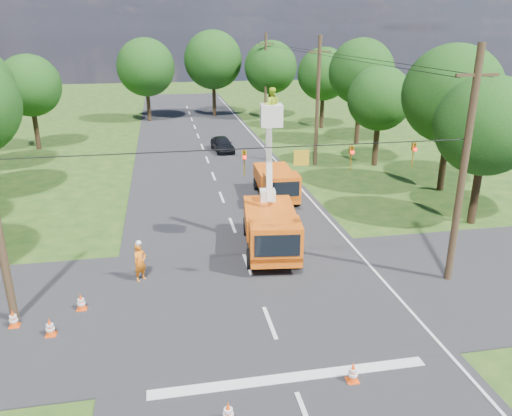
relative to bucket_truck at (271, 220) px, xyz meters
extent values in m
plane|color=#1F4414|center=(-1.42, 13.67, -1.66)|extent=(140.00, 140.00, 0.00)
cube|color=black|center=(-1.42, 13.67, -1.66)|extent=(12.00, 100.00, 0.06)
cube|color=black|center=(-1.42, -4.33, -1.66)|extent=(56.00, 10.00, 0.07)
cube|color=silver|center=(-1.42, -9.53, -1.66)|extent=(9.00, 0.45, 0.02)
cube|color=silver|center=(4.18, 13.67, -1.66)|extent=(0.12, 90.00, 0.02)
cube|color=orange|center=(0.02, 0.17, -0.90)|extent=(3.09, 6.56, 0.47)
cube|color=orange|center=(-0.26, -2.07, -0.08)|extent=(2.52, 2.07, 1.58)
cube|color=black|center=(-0.37, -2.96, -0.03)|extent=(1.99, 0.31, 1.00)
cube|color=orange|center=(0.13, 1.01, -0.24)|extent=(2.94, 4.18, 1.05)
cylinder|color=black|center=(-1.33, -1.67, -1.18)|extent=(0.46, 1.00, 0.97)
cylinder|color=black|center=(0.87, -1.95, -1.18)|extent=(0.46, 1.00, 0.97)
cylinder|color=black|center=(-0.83, 2.30, -1.18)|extent=(0.46, 1.00, 0.97)
cylinder|color=black|center=(1.37, 2.02, -1.18)|extent=(0.46, 1.00, 0.97)
cube|color=silver|center=(0.27, 2.16, 0.55)|extent=(0.88, 0.88, 0.58)
cube|color=silver|center=(0.20, 1.58, 2.87)|extent=(0.47, 1.43, 4.57)
cube|color=silver|center=(0.06, 0.49, 5.03)|extent=(1.12, 1.12, 1.00)
imported|color=#C6E526|center=(0.06, 0.49, 5.47)|extent=(0.86, 0.71, 1.63)
cube|color=orange|center=(2.07, 8.09, -0.98)|extent=(2.30, 5.76, 0.43)
cube|color=orange|center=(1.99, 6.05, -0.24)|extent=(2.15, 1.69, 1.42)
cube|color=black|center=(1.96, 5.25, -0.19)|extent=(1.80, 0.13, 0.90)
cube|color=orange|center=(2.10, 8.85, -0.38)|extent=(2.36, 3.59, 0.95)
cylinder|color=black|center=(1.00, 6.33, -1.23)|extent=(0.34, 0.88, 0.87)
cylinder|color=black|center=(2.99, 6.25, -1.23)|extent=(0.34, 0.88, 0.87)
cylinder|color=black|center=(1.14, 9.93, -1.23)|extent=(0.34, 0.88, 0.87)
cylinder|color=black|center=(3.13, 9.85, -1.23)|extent=(0.34, 0.88, 0.87)
imported|color=orange|center=(-6.27, -1.94, -0.78)|extent=(0.76, 0.75, 1.77)
imported|color=black|center=(0.24, 21.64, -0.99)|extent=(2.04, 4.12, 1.35)
cone|color=#FA4A0D|center=(-3.62, -11.03, -1.28)|extent=(0.36, 0.36, 0.70)
cylinder|color=white|center=(-3.62, -11.03, -1.22)|extent=(0.26, 0.26, 0.09)
cylinder|color=white|center=(-3.62, -11.03, -1.37)|extent=(0.31, 0.31, 0.09)
cone|color=#FA4A0D|center=(0.45, -10.02, -1.28)|extent=(0.36, 0.36, 0.70)
cube|color=#FA4A0D|center=(0.45, -10.02, -1.62)|extent=(0.38, 0.38, 0.04)
cylinder|color=white|center=(0.45, -10.02, -1.22)|extent=(0.26, 0.26, 0.09)
cylinder|color=white|center=(0.45, -10.02, -1.37)|extent=(0.31, 0.31, 0.09)
cone|color=#FA4A0D|center=(0.01, 1.08, -1.28)|extent=(0.36, 0.36, 0.70)
cube|color=#FA4A0D|center=(0.01, 1.08, -1.62)|extent=(0.38, 0.38, 0.04)
cylinder|color=white|center=(0.01, 1.08, -1.22)|extent=(0.26, 0.26, 0.09)
cylinder|color=white|center=(0.01, 1.08, -1.37)|extent=(0.31, 0.31, 0.09)
cone|color=#FA4A0D|center=(0.88, 3.34, -1.28)|extent=(0.36, 0.36, 0.70)
cube|color=#FA4A0D|center=(0.88, 3.34, -1.62)|extent=(0.38, 0.38, 0.04)
cylinder|color=white|center=(0.88, 3.34, -1.22)|extent=(0.26, 0.26, 0.09)
cylinder|color=white|center=(0.88, 3.34, -1.37)|extent=(0.31, 0.31, 0.09)
cone|color=#FA4A0D|center=(-8.52, -4.01, -1.28)|extent=(0.36, 0.36, 0.70)
cube|color=#FA4A0D|center=(-8.52, -4.01, -1.62)|extent=(0.38, 0.38, 0.04)
cylinder|color=white|center=(-8.52, -4.01, -1.22)|extent=(0.26, 0.26, 0.09)
cylinder|color=white|center=(-8.52, -4.01, -1.37)|extent=(0.31, 0.31, 0.09)
cone|color=#FA4A0D|center=(-9.37, -5.64, -1.28)|extent=(0.36, 0.36, 0.70)
cube|color=#FA4A0D|center=(-9.37, -5.64, -1.62)|extent=(0.38, 0.38, 0.04)
cylinder|color=white|center=(-9.37, -5.64, -1.22)|extent=(0.26, 0.26, 0.09)
cylinder|color=white|center=(-9.37, -5.64, -1.37)|extent=(0.31, 0.31, 0.09)
cone|color=#FA4A0D|center=(-10.82, -4.79, -1.28)|extent=(0.36, 0.36, 0.70)
cube|color=#FA4A0D|center=(-10.82, -4.79, -1.62)|extent=(0.38, 0.38, 0.04)
cylinder|color=white|center=(-10.82, -4.79, -1.22)|extent=(0.26, 0.26, 0.09)
cylinder|color=white|center=(-10.82, -4.79, -1.37)|extent=(0.31, 0.31, 0.09)
cone|color=#FA4A0D|center=(2.80, 10.06, -1.28)|extent=(0.36, 0.36, 0.70)
cube|color=#FA4A0D|center=(2.80, 10.06, -1.62)|extent=(0.38, 0.38, 0.04)
cylinder|color=white|center=(2.80, 10.06, -1.22)|extent=(0.26, 0.26, 0.09)
cylinder|color=white|center=(2.80, 10.06, -1.37)|extent=(0.31, 0.31, 0.09)
cylinder|color=#4C3823|center=(7.08, -4.33, 3.34)|extent=(0.30, 0.30, 10.00)
cube|color=#4C3823|center=(7.08, -4.33, 7.14)|extent=(1.80, 0.12, 0.12)
cylinder|color=#4C3823|center=(7.08, 15.67, 3.34)|extent=(0.30, 0.30, 10.00)
cube|color=#4C3823|center=(7.08, 15.67, 7.14)|extent=(1.80, 0.12, 0.12)
cylinder|color=#4C3823|center=(7.08, 35.67, 3.34)|extent=(0.30, 0.30, 10.00)
cube|color=#4C3823|center=(7.08, 35.67, 7.14)|extent=(1.80, 0.12, 0.12)
cylinder|color=black|center=(-1.92, -4.33, 4.64)|extent=(18.00, 0.04, 0.04)
cube|color=#C69117|center=(0.18, -4.33, 4.19)|extent=(0.60, 0.05, 0.60)
imported|color=#C69117|center=(-2.02, -4.33, 4.09)|extent=(0.16, 0.20, 1.00)
sphere|color=#FF0C0C|center=(-2.02, -4.45, 4.34)|extent=(0.14, 0.14, 0.14)
imported|color=#C69117|center=(2.18, -4.33, 4.09)|extent=(0.16, 0.20, 1.00)
sphere|color=#FF0C0C|center=(2.18, -4.45, 4.34)|extent=(0.14, 0.14, 0.14)
imported|color=#C69117|center=(4.78, -4.33, 4.09)|extent=(0.16, 0.20, 1.00)
sphere|color=#FF0C0C|center=(4.78, -4.45, 4.34)|extent=(0.14, 0.14, 0.14)
cylinder|color=#382616|center=(-16.22, 25.67, 0.36)|extent=(0.44, 0.44, 4.05)
sphere|color=#123E10|center=(-16.22, 25.67, 4.04)|extent=(5.40, 5.40, 5.40)
cylinder|color=#382616|center=(12.08, 1.67, 0.32)|extent=(0.44, 0.44, 3.96)
sphere|color=#123E10|center=(12.08, 1.67, 3.92)|extent=(5.40, 5.40, 5.40)
cylinder|color=#382616|center=(13.58, 7.67, 0.63)|extent=(0.44, 0.44, 4.58)
sphere|color=#123E10|center=(13.58, 7.67, 4.79)|extent=(6.40, 6.40, 6.40)
cylinder|color=#382616|center=(11.78, 14.67, 0.23)|extent=(0.44, 0.44, 3.78)
sphere|color=#123E10|center=(11.78, 14.67, 3.67)|extent=(5.00, 5.00, 5.00)
cylinder|color=#382616|center=(13.38, 22.67, 0.71)|extent=(0.44, 0.44, 4.75)
sphere|color=#123E10|center=(13.38, 22.67, 5.03)|extent=(6.00, 6.00, 6.00)
cylinder|color=#382616|center=(12.38, 30.67, 0.41)|extent=(0.44, 0.44, 4.14)
sphere|color=#123E10|center=(12.38, 30.67, 4.17)|extent=(5.60, 5.60, 5.60)
cylinder|color=#382616|center=(-6.42, 38.67, 0.54)|extent=(0.44, 0.44, 4.40)
sphere|color=#123E10|center=(-6.42, 38.67, 4.54)|extent=(6.60, 6.60, 6.60)
cylinder|color=#382616|center=(1.58, 40.67, 0.76)|extent=(0.44, 0.44, 4.84)
sphere|color=#123E10|center=(1.58, 40.67, 5.16)|extent=(7.00, 7.00, 7.00)
cylinder|color=#382616|center=(8.08, 37.67, 0.49)|extent=(0.44, 0.44, 4.31)
sphere|color=#123E10|center=(8.08, 37.67, 4.41)|extent=(6.20, 6.20, 6.20)
camera|label=1|loc=(-4.92, -22.15, 8.85)|focal=35.00mm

